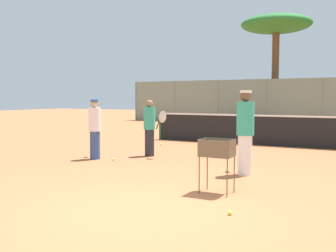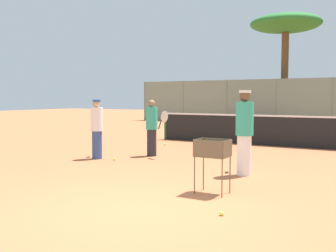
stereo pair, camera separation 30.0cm
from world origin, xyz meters
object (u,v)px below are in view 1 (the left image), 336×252
object	(u,v)px
player_yellow_shirt	(150,127)
parked_car	(243,112)
tennis_net	(280,130)
player_red_cap	(245,131)
player_white_outfit	(95,128)
ball_cart	(217,152)

from	to	relation	value
player_yellow_shirt	parked_car	distance (m)	18.11
player_yellow_shirt	parked_car	bearing A→B (deg)	114.69
tennis_net	player_red_cap	world-z (taller)	player_red_cap
player_white_outfit	player_red_cap	xyz separation A→B (m)	(4.24, -0.18, 0.11)
tennis_net	parked_car	xyz separation A→B (m)	(-5.71, 13.81, 0.10)
player_red_cap	player_yellow_shirt	distance (m)	3.49
tennis_net	ball_cart	size ratio (longest dim) A/B	10.07
player_red_cap	parked_car	xyz separation A→B (m)	(-6.15, 19.22, -0.28)
ball_cart	player_red_cap	bearing A→B (deg)	92.35
player_red_cap	player_yellow_shirt	world-z (taller)	player_red_cap
player_white_outfit	ball_cart	size ratio (longest dim) A/B	1.70
tennis_net	player_white_outfit	distance (m)	6.47
tennis_net	player_white_outfit	world-z (taller)	player_white_outfit
player_yellow_shirt	ball_cart	xyz separation A→B (m)	(3.29, -3.19, -0.11)
player_red_cap	ball_cart	xyz separation A→B (m)	(0.08, -1.84, -0.23)
player_white_outfit	parked_car	xyz separation A→B (m)	(-1.92, 19.04, -0.18)
player_white_outfit	ball_cart	world-z (taller)	player_white_outfit
player_red_cap	ball_cart	world-z (taller)	player_red_cap
player_white_outfit	player_yellow_shirt	bearing A→B (deg)	-65.73
tennis_net	parked_car	distance (m)	14.95
player_white_outfit	parked_car	bearing A→B (deg)	-18.99
tennis_net	ball_cart	distance (m)	7.27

